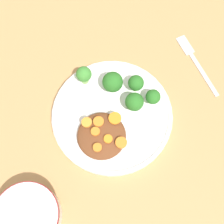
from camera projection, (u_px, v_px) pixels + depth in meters
name	position (u px, v px, depth m)	size (l,w,h in m)	color
ground_plane	(112.00, 117.00, 0.71)	(4.00, 4.00, 0.00)	tan
plate	(112.00, 115.00, 0.70)	(0.27, 0.27, 0.02)	white
dip_bowl	(28.00, 216.00, 0.61)	(0.13, 0.13, 0.05)	silver
stew_mound	(102.00, 136.00, 0.66)	(0.11, 0.11, 0.02)	brown
broccoli_floret_0	(136.00, 83.00, 0.69)	(0.04, 0.04, 0.05)	#7FA85B
broccoli_floret_1	(134.00, 101.00, 0.67)	(0.04, 0.04, 0.05)	#759E51
broccoli_floret_2	(113.00, 82.00, 0.68)	(0.05, 0.05, 0.06)	#7FA85B
broccoli_floret_3	(84.00, 75.00, 0.69)	(0.04, 0.04, 0.05)	#7FA85B
broccoli_floret_4	(152.00, 96.00, 0.68)	(0.03, 0.03, 0.04)	#759E51
carrot_slice_0	(98.00, 122.00, 0.66)	(0.02, 0.02, 0.00)	orange
carrot_slice_1	(108.00, 139.00, 0.65)	(0.02, 0.02, 0.01)	orange
carrot_slice_2	(121.00, 143.00, 0.64)	(0.02, 0.02, 0.01)	orange
carrot_slice_3	(87.00, 122.00, 0.66)	(0.02, 0.02, 0.01)	orange
carrot_slice_4	(97.00, 147.00, 0.64)	(0.02, 0.02, 0.01)	orange
carrot_slice_5	(95.00, 132.00, 0.65)	(0.02, 0.02, 0.01)	orange
carrot_slice_6	(113.00, 119.00, 0.66)	(0.03, 0.03, 0.00)	orange
fork	(194.00, 59.00, 0.76)	(0.18, 0.04, 0.01)	silver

